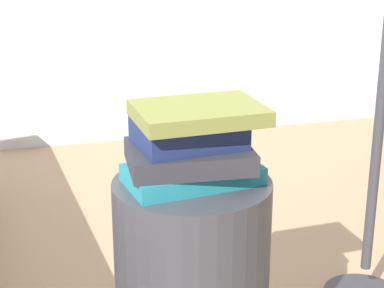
# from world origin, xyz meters

# --- Properties ---
(book_teal) EXTENTS (0.31, 0.19, 0.04)m
(book_teal) POSITION_xyz_m (0.00, -0.01, 0.57)
(book_teal) COLOR #1E727F
(book_teal) RESTS_ON side_table
(book_charcoal) EXTENTS (0.28, 0.22, 0.05)m
(book_charcoal) POSITION_xyz_m (-0.01, 0.00, 0.61)
(book_charcoal) COLOR #28282D
(book_charcoal) RESTS_ON book_teal
(book_navy) EXTENTS (0.24, 0.19, 0.06)m
(book_navy) POSITION_xyz_m (-0.01, 0.01, 0.67)
(book_navy) COLOR #19234C
(book_navy) RESTS_ON book_charcoal
(book_olive) EXTENTS (0.28, 0.21, 0.03)m
(book_olive) POSITION_xyz_m (0.01, -0.01, 0.71)
(book_olive) COLOR olive
(book_olive) RESTS_ON book_navy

